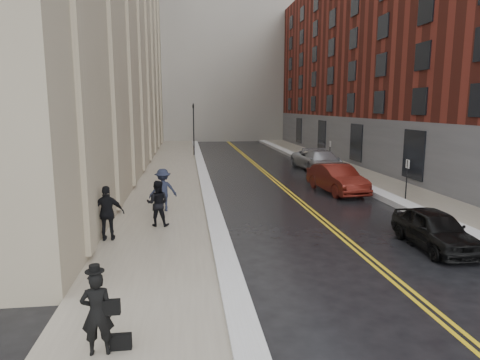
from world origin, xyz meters
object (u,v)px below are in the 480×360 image
object	(u,v)px
car_black	(435,229)
pedestrian_main	(97,313)
pedestrian_b	(163,190)
pedestrian_c	(108,213)
car_silver_near	(322,162)
car_silver_far	(317,160)
car_maroon	(337,179)
pedestrian_a	(158,203)

from	to	relation	value
car_black	pedestrian_main	size ratio (longest dim) A/B	2.38
pedestrian_b	pedestrian_c	distance (m)	4.51
pedestrian_main	pedestrian_b	distance (m)	11.58
car_silver_near	pedestrian_main	xyz separation A→B (m)	(-11.92, -23.01, 0.18)
car_silver_far	car_black	bearing A→B (deg)	-101.37
car_black	car_silver_near	xyz separation A→B (m)	(1.60, 17.49, 0.13)
car_maroon	car_silver_near	xyz separation A→B (m)	(1.60, 7.61, -0.00)
car_silver_far	pedestrian_a	distance (m)	19.09
car_black	pedestrian_c	bearing A→B (deg)	171.96
pedestrian_c	car_silver_near	bearing A→B (deg)	-132.23
car_silver_far	pedestrian_b	world-z (taller)	pedestrian_b
car_silver_near	pedestrian_c	size ratio (longest dim) A/B	2.83
car_maroon	pedestrian_main	bearing A→B (deg)	-131.23
car_silver_near	pedestrian_c	world-z (taller)	pedestrian_c
car_black	pedestrian_a	size ratio (longest dim) A/B	2.17
car_maroon	car_silver_far	distance (m)	9.18
car_silver_far	pedestrian_b	distance (m)	17.11
car_silver_far	pedestrian_b	xyz separation A→B (m)	(-11.26, -12.88, 0.36)
car_black	pedestrian_c	world-z (taller)	pedestrian_c
car_maroon	pedestrian_a	bearing A→B (deg)	-154.47
pedestrian_main	car_maroon	bearing A→B (deg)	-127.67
car_silver_far	pedestrian_main	distance (m)	27.20
pedestrian_main	pedestrian_b	xyz separation A→B (m)	(0.66, 11.56, 0.14)
car_maroon	pedestrian_c	bearing A→B (deg)	-152.34
car_silver_far	pedestrian_a	world-z (taller)	pedestrian_a
car_black	car_maroon	world-z (taller)	car_maroon
pedestrian_c	car_black	bearing A→B (deg)	168.16
car_silver_near	pedestrian_main	bearing A→B (deg)	-114.54
car_black	pedestrian_main	bearing A→B (deg)	-150.52
pedestrian_main	pedestrian_a	world-z (taller)	pedestrian_a
car_maroon	pedestrian_c	xyz separation A→B (m)	(-11.40, -8.00, 0.33)
car_maroon	pedestrian_a	distance (m)	11.62
car_silver_far	pedestrian_main	bearing A→B (deg)	-122.54
pedestrian_a	car_silver_far	bearing A→B (deg)	-117.62
car_black	car_maroon	xyz separation A→B (m)	(0.00, 9.89, 0.13)
car_black	pedestrian_a	xyz separation A→B (m)	(-9.75, 3.58, 0.39)
pedestrian_a	pedestrian_c	xyz separation A→B (m)	(-1.65, -1.69, 0.07)
car_maroon	car_silver_near	world-z (taller)	car_maroon
pedestrian_main	pedestrian_c	xyz separation A→B (m)	(-1.08, 7.40, 0.15)
car_maroon	pedestrian_b	bearing A→B (deg)	-165.72
pedestrian_b	car_maroon	bearing A→B (deg)	-171.63
car_black	car_silver_far	size ratio (longest dim) A/B	0.72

